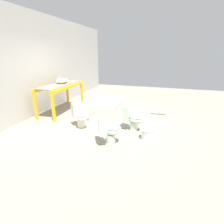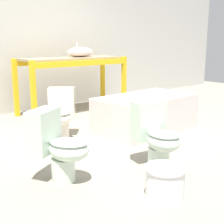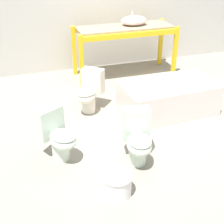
{
  "view_description": "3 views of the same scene",
  "coord_description": "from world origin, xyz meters",
  "px_view_note": "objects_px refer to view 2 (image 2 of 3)",
  "views": [
    {
      "loc": [
        -4.71,
        -1.86,
        1.98
      ],
      "look_at": [
        -0.62,
        -0.58,
        0.52
      ],
      "focal_mm": 28.0,
      "sensor_mm": 36.0,
      "label": 1
    },
    {
      "loc": [
        -2.66,
        -3.04,
        1.24
      ],
      "look_at": [
        -0.53,
        -0.55,
        0.5
      ],
      "focal_mm": 50.0,
      "sensor_mm": 36.0,
      "label": 2
    },
    {
      "loc": [
        -1.64,
        -3.92,
        2.43
      ],
      "look_at": [
        -0.6,
        -0.67,
        0.5
      ],
      "focal_mm": 50.0,
      "sensor_mm": 36.0,
      "label": 3
    }
  ],
  "objects_px": {
    "toilet_near": "(58,145)",
    "toilet_extra": "(61,114)",
    "bathtub_main": "(146,110)",
    "sink_basin": "(80,52)",
    "bucket_white": "(165,181)",
    "toilet_far": "(156,135)"
  },
  "relations": [
    {
      "from": "toilet_near",
      "to": "toilet_extra",
      "type": "bearing_deg",
      "value": 29.17
    },
    {
      "from": "toilet_near",
      "to": "bucket_white",
      "type": "bearing_deg",
      "value": -88.27
    },
    {
      "from": "toilet_near",
      "to": "toilet_far",
      "type": "xyz_separation_m",
      "value": [
        0.91,
        -0.36,
        0.0
      ]
    },
    {
      "from": "bucket_white",
      "to": "toilet_near",
      "type": "bearing_deg",
      "value": 120.15
    },
    {
      "from": "bathtub_main",
      "to": "toilet_near",
      "type": "relative_size",
      "value": 2.25
    },
    {
      "from": "toilet_far",
      "to": "toilet_extra",
      "type": "bearing_deg",
      "value": 110.47
    },
    {
      "from": "toilet_far",
      "to": "toilet_extra",
      "type": "distance_m",
      "value": 1.44
    },
    {
      "from": "bathtub_main",
      "to": "toilet_far",
      "type": "bearing_deg",
      "value": -134.74
    },
    {
      "from": "toilet_near",
      "to": "bucket_white",
      "type": "distance_m",
      "value": 0.99
    },
    {
      "from": "bathtub_main",
      "to": "toilet_near",
      "type": "xyz_separation_m",
      "value": [
        -1.82,
        -0.64,
        0.05
      ]
    },
    {
      "from": "toilet_extra",
      "to": "sink_basin",
      "type": "bearing_deg",
      "value": 85.96
    },
    {
      "from": "toilet_extra",
      "to": "bucket_white",
      "type": "bearing_deg",
      "value": -56.09
    },
    {
      "from": "bathtub_main",
      "to": "toilet_near",
      "type": "bearing_deg",
      "value": -163.07
    },
    {
      "from": "sink_basin",
      "to": "bathtub_main",
      "type": "bearing_deg",
      "value": -92.27
    },
    {
      "from": "toilet_far",
      "to": "toilet_near",
      "type": "bearing_deg",
      "value": 169.3
    },
    {
      "from": "sink_basin",
      "to": "toilet_extra",
      "type": "bearing_deg",
      "value": -133.55
    },
    {
      "from": "bathtub_main",
      "to": "bucket_white",
      "type": "xyz_separation_m",
      "value": [
        -1.33,
        -1.48,
        -0.15
      ]
    },
    {
      "from": "toilet_near",
      "to": "bucket_white",
      "type": "xyz_separation_m",
      "value": [
        0.49,
        -0.84,
        -0.2
      ]
    },
    {
      "from": "toilet_far",
      "to": "toilet_extra",
      "type": "xyz_separation_m",
      "value": [
        -0.23,
        1.42,
        0.0
      ]
    },
    {
      "from": "sink_basin",
      "to": "bucket_white",
      "type": "bearing_deg",
      "value": -113.79
    },
    {
      "from": "toilet_far",
      "to": "bucket_white",
      "type": "bearing_deg",
      "value": -120.3
    },
    {
      "from": "bathtub_main",
      "to": "sink_basin",
      "type": "bearing_deg",
      "value": 85.29
    }
  ]
}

